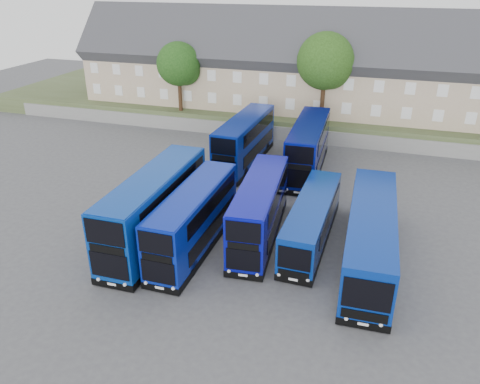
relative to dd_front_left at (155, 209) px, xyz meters
name	(u,v)px	position (x,y,z in m)	size (l,w,h in m)	color
ground	(225,263)	(5.30, -1.33, -2.30)	(120.00, 120.00, 0.00)	#4D4D52
retaining_wall	(299,135)	(5.30, 22.67, -1.55)	(70.00, 0.40, 1.50)	slate
earth_bank	(314,109)	(5.30, 32.67, -1.30)	(80.00, 20.00, 2.00)	#46532F
terrace_row	(367,72)	(11.30, 28.67, 4.29)	(66.00, 10.40, 11.20)	tan
dd_front_left	(155,209)	(0.00, 0.00, 0.00)	(2.82, 11.81, 4.68)	#083395
dd_front_mid	(194,221)	(2.84, -0.21, -0.29)	(2.43, 10.35, 4.10)	#081F9E
dd_front_right	(260,211)	(6.52, 2.33, -0.29)	(3.19, 10.46, 4.09)	#080D9D
dd_rear_left	(245,142)	(1.59, 15.06, -0.15)	(2.90, 11.09, 4.38)	navy
dd_rear_right	(308,148)	(7.54, 14.93, -0.10)	(3.01, 11.37, 4.48)	#060E78
coach_east_a	(312,221)	(9.94, 3.02, -0.87)	(2.50, 10.78, 2.93)	navy
coach_east_b	(370,237)	(13.78, 1.54, -0.55)	(3.11, 13.15, 3.58)	navy
tree_west	(180,66)	(-8.56, 23.77, 4.75)	(4.80, 4.80, 7.65)	#382314
tree_mid	(327,63)	(7.44, 24.27, 5.77)	(5.76, 5.76, 9.18)	#382314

